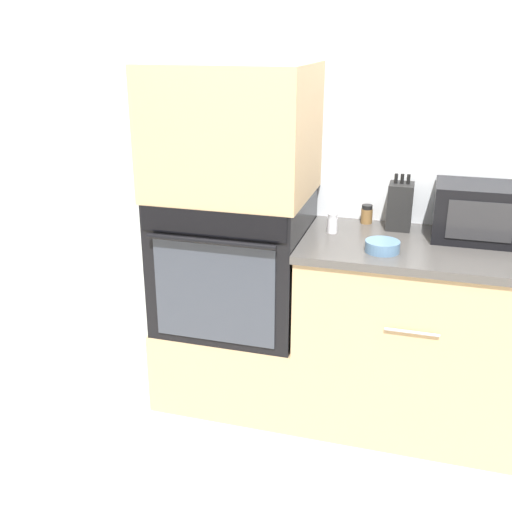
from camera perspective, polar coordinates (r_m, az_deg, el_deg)
name	(u,v)px	position (r m, az deg, el deg)	size (l,w,h in m)	color
ground_plane	(289,435)	(2.92, 3.13, -16.67)	(12.00, 12.00, 0.00)	beige
wall_back	(323,145)	(2.99, 6.42, 10.50)	(8.00, 0.05, 2.50)	silver
oven_cabinet_base	(236,355)	(3.13, -1.91, -9.43)	(0.71, 0.60, 0.41)	tan
wall_oven	(235,260)	(2.90, -2.05, -0.34)	(0.68, 0.64, 0.65)	black
oven_cabinet_upper	(233,131)	(2.74, -2.20, 11.85)	(0.71, 0.60, 0.59)	tan
counter_unit	(412,335)	(2.89, 14.60, -7.27)	(1.03, 0.63, 0.90)	tan
microwave	(484,213)	(2.83, 20.92, 3.89)	(0.43, 0.29, 0.25)	black
knife_block	(400,206)	(2.88, 13.55, 4.67)	(0.11, 0.14, 0.26)	black
bowl	(382,246)	(2.57, 11.94, 0.91)	(0.15, 0.15, 0.05)	#517599
condiment_jar_near	(332,223)	(2.78, 7.28, 3.10)	(0.05, 0.05, 0.09)	silver
condiment_jar_mid	(367,214)	(2.95, 10.50, 3.93)	(0.06, 0.06, 0.09)	brown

